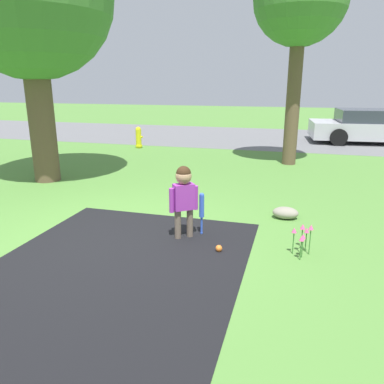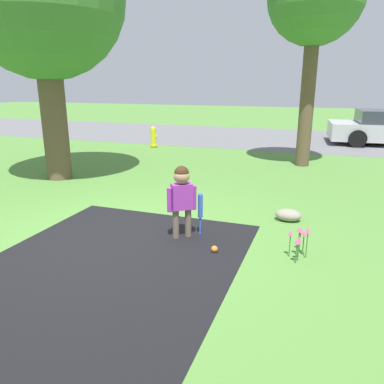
# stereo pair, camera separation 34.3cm
# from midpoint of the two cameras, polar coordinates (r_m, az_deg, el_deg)

# --- Properties ---
(ground_plane) EXTENTS (60.00, 60.00, 0.00)m
(ground_plane) POSITION_cam_midpoint_polar(r_m,az_deg,el_deg) (5.28, -14.05, -6.66)
(ground_plane) COLOR #518438
(driveway_strip) EXTENTS (2.87, 7.00, 0.01)m
(driveway_strip) POSITION_cam_midpoint_polar(r_m,az_deg,el_deg) (3.33, -29.72, -23.31)
(driveway_strip) COLOR black
(driveway_strip) RESTS_ON ground
(street_strip) EXTENTS (40.00, 6.00, 0.01)m
(street_strip) POSITION_cam_midpoint_polar(r_m,az_deg,el_deg) (14.86, 6.01, 8.42)
(street_strip) COLOR slate
(street_strip) RESTS_ON ground
(child) EXTENTS (0.33, 0.28, 0.99)m
(child) POSITION_cam_midpoint_polar(r_m,az_deg,el_deg) (4.90, -3.28, -0.01)
(child) COLOR #6B5B4C
(child) RESTS_ON ground
(baseball_bat) EXTENTS (0.07, 0.07, 0.60)m
(baseball_bat) POSITION_cam_midpoint_polar(r_m,az_deg,el_deg) (5.07, -0.44, -2.42)
(baseball_bat) COLOR blue
(baseball_bat) RESTS_ON ground
(sports_ball) EXTENTS (0.08, 0.08, 0.08)m
(sports_ball) POSITION_cam_midpoint_polar(r_m,az_deg,el_deg) (4.69, 2.01, -8.60)
(sports_ball) COLOR orange
(sports_ball) RESTS_ON ground
(fire_hydrant) EXTENTS (0.25, 0.22, 0.68)m
(fire_hydrant) POSITION_cam_midpoint_polar(r_m,az_deg,el_deg) (12.23, -8.95, 8.18)
(fire_hydrant) COLOR yellow
(fire_hydrant) RESTS_ON ground
(parked_car) EXTENTS (4.33, 2.36, 1.14)m
(parked_car) POSITION_cam_midpoint_polar(r_m,az_deg,el_deg) (14.54, 25.15, 8.97)
(parked_car) COLOR #B7B7BC
(parked_car) RESTS_ON ground
(tree_far_lawn) EXTENTS (2.19, 2.19, 5.01)m
(tree_far_lawn) POSITION_cam_midpoint_polar(r_m,az_deg,el_deg) (9.95, 15.16, 26.33)
(tree_far_lawn) COLOR brown
(tree_far_lawn) RESTS_ON ground
(flower_bed) EXTENTS (0.25, 0.43, 0.39)m
(flower_bed) POSITION_cam_midpoint_polar(r_m,az_deg,el_deg) (4.68, 14.58, -6.04)
(flower_bed) COLOR #38702D
(flower_bed) RESTS_ON ground
(edging_rock) EXTENTS (0.39, 0.27, 0.18)m
(edging_rock) POSITION_cam_midpoint_polar(r_m,az_deg,el_deg) (5.90, 12.44, -3.13)
(edging_rock) COLOR gray
(edging_rock) RESTS_ON ground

